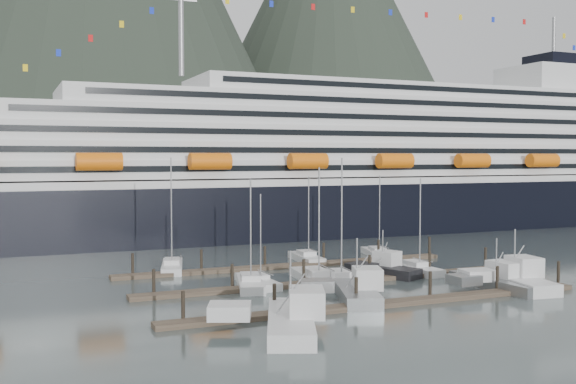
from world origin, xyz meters
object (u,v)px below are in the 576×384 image
at_px(sailboat_f, 306,259).
at_px(trawler_c, 495,281).
at_px(sailboat_b, 258,282).
at_px(sailboat_h, 415,270).
at_px(sailboat_c, 338,281).
at_px(sailboat_e, 172,267).
at_px(trawler_d, 513,280).
at_px(sailboat_a, 250,284).
at_px(trawler_a, 289,319).
at_px(sailboat_d, 316,279).
at_px(trawler_e, 382,269).
at_px(sailboat_g, 377,254).
at_px(cruise_ship, 369,172).
at_px(trawler_b, 356,292).

bearing_deg(sailboat_f, trawler_c, -152.45).
bearing_deg(trawler_c, sailboat_b, 59.06).
relative_size(sailboat_h, trawler_c, 1.01).
xyz_separation_m(sailboat_c, sailboat_e, (-15.98, 17.67, -0.01)).
relative_size(sailboat_e, trawler_d, 1.19).
relative_size(sailboat_a, trawler_a, 0.91).
bearing_deg(sailboat_a, sailboat_c, -85.77).
bearing_deg(sailboat_d, trawler_e, -76.85).
relative_size(sailboat_d, sailboat_e, 0.93).
xyz_separation_m(sailboat_c, sailboat_g, (15.80, 17.67, -0.04)).
xyz_separation_m(sailboat_c, sailboat_h, (13.10, 3.32, -0.03)).
height_order(sailboat_a, trawler_e, sailboat_a).
height_order(cruise_ship, trawler_d, cruise_ship).
bearing_deg(trawler_d, trawler_b, 94.84).
distance_m(sailboat_f, sailboat_g, 11.92).
height_order(sailboat_c, sailboat_g, sailboat_c).
height_order(cruise_ship, sailboat_c, cruise_ship).
relative_size(sailboat_b, trawler_b, 0.96).
distance_m(cruise_ship, trawler_a, 85.55).
relative_size(sailboat_b, sailboat_c, 0.72).
bearing_deg(sailboat_c, trawler_a, 147.65).
bearing_deg(sailboat_d, sailboat_f, -14.52).
bearing_deg(sailboat_c, cruise_ship, -26.83).
bearing_deg(trawler_a, sailboat_g, -18.17).
bearing_deg(sailboat_h, trawler_b, 124.37).
xyz_separation_m(sailboat_b, sailboat_c, (9.06, -3.24, 0.06)).
relative_size(cruise_ship, sailboat_a, 15.82).
height_order(sailboat_d, sailboat_e, sailboat_e).
bearing_deg(sailboat_b, sailboat_d, -102.81).
xyz_separation_m(sailboat_e, trawler_a, (2.20, -34.93, 0.53)).
xyz_separation_m(cruise_ship, trawler_a, (-48.09, -69.88, -11.07)).
bearing_deg(trawler_b, cruise_ship, -11.16).
bearing_deg(trawler_d, sailboat_e, 59.02).
bearing_deg(sailboat_b, sailboat_a, 127.45).
xyz_separation_m(trawler_a, trawler_e, (21.74, 20.44, -0.12)).
relative_size(cruise_ship, trawler_b, 17.75).
bearing_deg(sailboat_h, sailboat_e, 60.48).
xyz_separation_m(sailboat_b, sailboat_h, (22.16, 0.09, 0.03)).
xyz_separation_m(cruise_ship, trawler_b, (-36.66, -61.21, -11.11)).
bearing_deg(sailboat_d, sailboat_c, -127.24).
relative_size(sailboat_b, sailboat_e, 0.72).
xyz_separation_m(sailboat_b, sailboat_d, (6.99, -1.27, 0.04)).
bearing_deg(trawler_d, cruise_ship, -6.81).
xyz_separation_m(trawler_c, trawler_d, (2.34, -0.36, 0.10)).
bearing_deg(trawler_a, cruise_ship, -12.44).
distance_m(trawler_c, trawler_d, 2.37).
relative_size(sailboat_c, trawler_c, 1.22).
xyz_separation_m(sailboat_f, trawler_b, (-6.24, -26.27, 0.50)).
relative_size(sailboat_h, trawler_a, 0.89).
relative_size(sailboat_e, trawler_a, 1.08).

